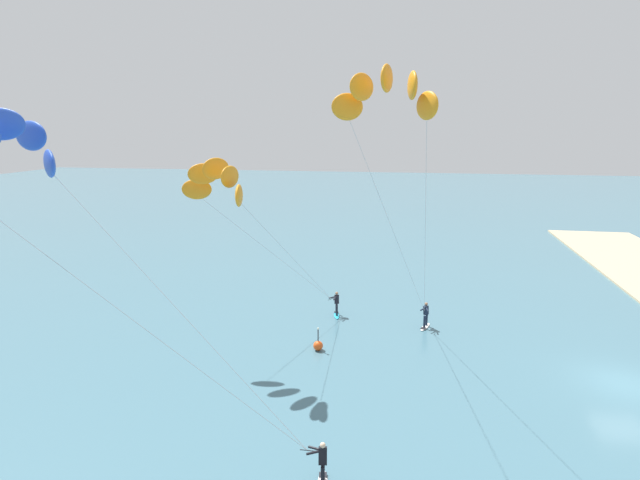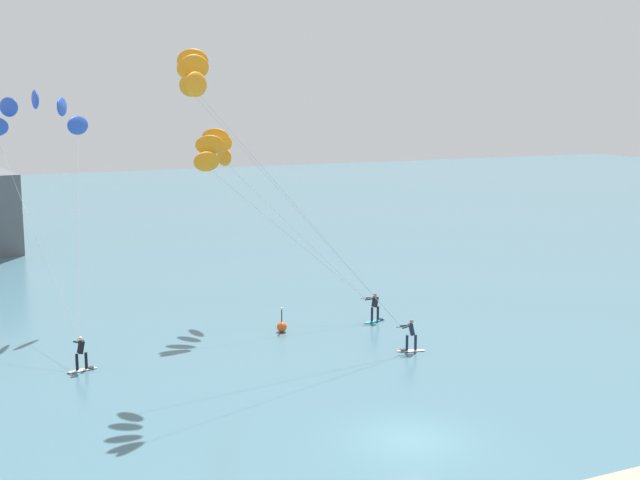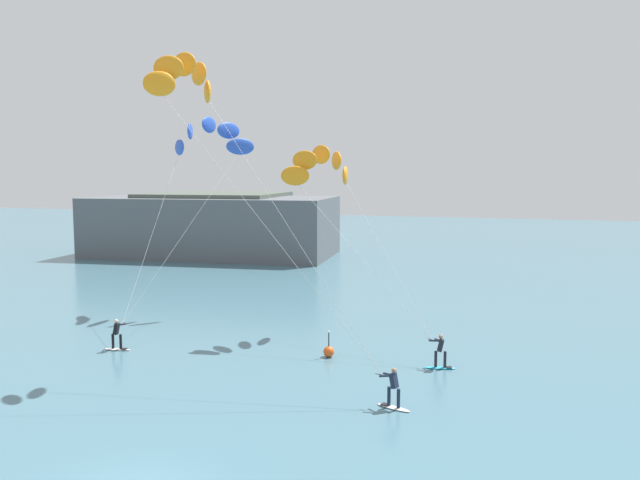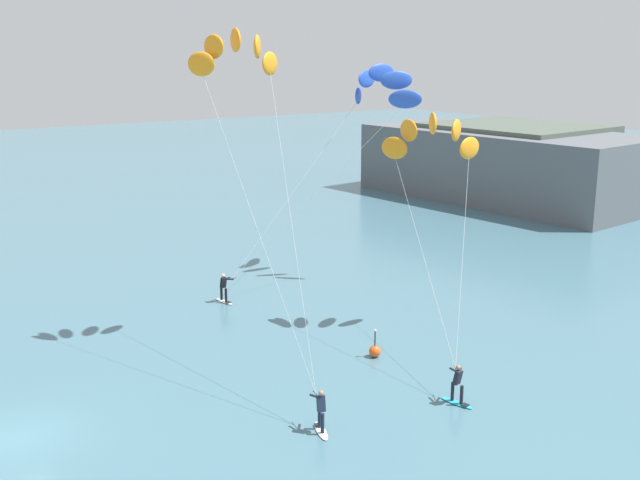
# 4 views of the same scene
# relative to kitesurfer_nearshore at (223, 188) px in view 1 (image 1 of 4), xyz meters

# --- Properties ---
(ground_plane) EXTENTS (240.00, 240.00, 0.00)m
(ground_plane) POSITION_rel_kitesurfer_nearshore_xyz_m (0.43, -20.48, -9.43)
(ground_plane) COLOR #426B7A
(kitesurfer_nearshore) EXTENTS (10.33, 7.86, 11.00)m
(kitesurfer_nearshore) POSITION_rel_kitesurfer_nearshore_xyz_m (0.00, 0.00, 0.00)
(kitesurfer_nearshore) COLOR #23ADD1
(kitesurfer_nearshore) RESTS_ON ground
(kitesurfer_mid_water) EXTENTS (6.21, 12.49, 13.18)m
(kitesurfer_mid_water) POSITION_rel_kitesurfer_nearshore_xyz_m (-9.60, 3.88, 2.03)
(kitesurfer_mid_water) COLOR white
(kitesurfer_mid_water) RESTS_ON ground
(kitesurfer_far_out) EXTENTS (12.23, 4.99, 14.95)m
(kitesurfer_far_out) POSITION_rel_kitesurfer_nearshore_xyz_m (-3.66, -8.64, 3.76)
(kitesurfer_far_out) COLOR white
(kitesurfer_far_out) RESTS_ON ground
(marker_buoy) EXTENTS (0.56, 0.56, 1.38)m
(marker_buoy) POSITION_rel_kitesurfer_nearshore_xyz_m (1.66, -4.70, -9.13)
(marker_buoy) COLOR #EA5119
(marker_buoy) RESTS_ON ground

